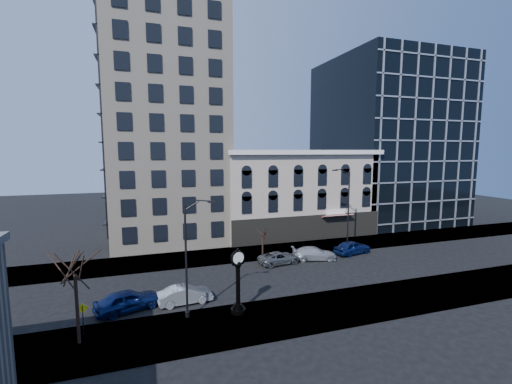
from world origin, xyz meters
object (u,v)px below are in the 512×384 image
object	(u,v)px
street_lamp_near	(194,227)
street_clock	(238,284)
car_near_b	(185,295)
warning_sign	(83,313)
car_near_a	(128,300)

from	to	relation	value
street_lamp_near	street_clock	bearing A→B (deg)	1.53
street_clock	car_near_b	bearing A→B (deg)	124.75
street_lamp_near	car_near_b	size ratio (longest dim) A/B	2.05
street_lamp_near	warning_sign	distance (m)	9.22
street_clock	street_lamp_near	xyz separation A→B (m)	(-3.12, 0.40, 4.47)
street_lamp_near	car_near_a	bearing A→B (deg)	159.50
warning_sign	car_near_b	size ratio (longest dim) A/B	0.50
street_clock	car_near_b	size ratio (longest dim) A/B	1.16
street_lamp_near	car_near_a	world-z (taller)	street_lamp_near
street_clock	street_lamp_near	bearing A→B (deg)	158.08
street_lamp_near	car_near_a	distance (m)	8.25
street_lamp_near	car_near_a	xyz separation A→B (m)	(-4.91, 2.76, -6.04)
car_near_a	street_clock	bearing A→B (deg)	-130.31
car_near_a	car_near_b	world-z (taller)	car_near_a
street_clock	warning_sign	xyz separation A→B (m)	(-10.70, 0.20, -0.79)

